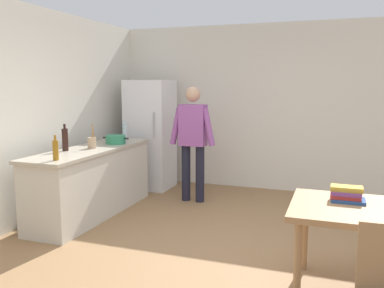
{
  "coord_description": "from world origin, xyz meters",
  "views": [
    {
      "loc": [
        1.04,
        -3.75,
        1.73
      ],
      "look_at": [
        -0.7,
        1.11,
        0.97
      ],
      "focal_mm": 38.24,
      "sensor_mm": 36.0,
      "label": 1
    }
  ],
  "objects_px": {
    "refrigerator": "(150,134)",
    "utensil_jar": "(92,142)",
    "person": "(193,136)",
    "dining_table": "(381,218)",
    "cooking_pot": "(116,139)",
    "bottle_water_clear": "(125,132)",
    "bottle_wine_dark": "(65,139)",
    "bottle_oil_amber": "(56,150)",
    "book_stack": "(347,194)"
  },
  "relations": [
    {
      "from": "dining_table",
      "to": "cooking_pot",
      "type": "xyz_separation_m",
      "value": [
        -3.3,
        1.57,
        0.29
      ]
    },
    {
      "from": "dining_table",
      "to": "book_stack",
      "type": "height_order",
      "value": "book_stack"
    },
    {
      "from": "bottle_water_clear",
      "to": "dining_table",
      "type": "bearing_deg",
      "value": -30.14
    },
    {
      "from": "person",
      "to": "book_stack",
      "type": "xyz_separation_m",
      "value": [
        2.09,
        -2.0,
        -0.17
      ]
    },
    {
      "from": "bottle_wine_dark",
      "to": "bottle_water_clear",
      "type": "height_order",
      "value": "bottle_wine_dark"
    },
    {
      "from": "bottle_wine_dark",
      "to": "book_stack",
      "type": "height_order",
      "value": "bottle_wine_dark"
    },
    {
      "from": "person",
      "to": "dining_table",
      "type": "distance_m",
      "value": 3.2
    },
    {
      "from": "bottle_wine_dark",
      "to": "bottle_oil_amber",
      "type": "relative_size",
      "value": 1.21
    },
    {
      "from": "refrigerator",
      "to": "cooking_pot",
      "type": "bearing_deg",
      "value": -90.16
    },
    {
      "from": "dining_table",
      "to": "cooking_pot",
      "type": "height_order",
      "value": "cooking_pot"
    },
    {
      "from": "bottle_oil_amber",
      "to": "person",
      "type": "bearing_deg",
      "value": 64.44
    },
    {
      "from": "person",
      "to": "bottle_wine_dark",
      "type": "relative_size",
      "value": 5.0
    },
    {
      "from": "bottle_wine_dark",
      "to": "book_stack",
      "type": "relative_size",
      "value": 1.21
    },
    {
      "from": "cooking_pot",
      "to": "dining_table",
      "type": "bearing_deg",
      "value": -25.39
    },
    {
      "from": "refrigerator",
      "to": "bottle_oil_amber",
      "type": "bearing_deg",
      "value": -89.33
    },
    {
      "from": "cooking_pot",
      "to": "utensil_jar",
      "type": "bearing_deg",
      "value": -99.44
    },
    {
      "from": "utensil_jar",
      "to": "dining_table",
      "type": "bearing_deg",
      "value": -17.96
    },
    {
      "from": "refrigerator",
      "to": "bottle_wine_dark",
      "type": "distance_m",
      "value": 1.92
    },
    {
      "from": "cooking_pot",
      "to": "bottle_oil_amber",
      "type": "bearing_deg",
      "value": -88.63
    },
    {
      "from": "utensil_jar",
      "to": "cooking_pot",
      "type": "bearing_deg",
      "value": 80.56
    },
    {
      "from": "dining_table",
      "to": "bottle_wine_dark",
      "type": "bearing_deg",
      "value": 167.37
    },
    {
      "from": "person",
      "to": "bottle_water_clear",
      "type": "distance_m",
      "value": 1.04
    },
    {
      "from": "bottle_wine_dark",
      "to": "book_stack",
      "type": "xyz_separation_m",
      "value": [
        3.32,
        -0.66,
        -0.24
      ]
    },
    {
      "from": "person",
      "to": "cooking_pot",
      "type": "bearing_deg",
      "value": -148.73
    },
    {
      "from": "bottle_oil_amber",
      "to": "cooking_pot",
      "type": "bearing_deg",
      "value": 91.37
    },
    {
      "from": "utensil_jar",
      "to": "bottle_water_clear",
      "type": "height_order",
      "value": "utensil_jar"
    },
    {
      "from": "refrigerator",
      "to": "person",
      "type": "xyz_separation_m",
      "value": [
        0.95,
        -0.55,
        0.08
      ]
    },
    {
      "from": "book_stack",
      "to": "bottle_oil_amber",
      "type": "bearing_deg",
      "value": 178.51
    },
    {
      "from": "dining_table",
      "to": "utensil_jar",
      "type": "xyz_separation_m",
      "value": [
        -3.38,
        1.1,
        0.31
      ]
    },
    {
      "from": "cooking_pot",
      "to": "bottle_water_clear",
      "type": "relative_size",
      "value": 1.33
    },
    {
      "from": "bottle_water_clear",
      "to": "bottle_oil_amber",
      "type": "bearing_deg",
      "value": -86.64
    },
    {
      "from": "refrigerator",
      "to": "bottle_wine_dark",
      "type": "bearing_deg",
      "value": -98.38
    },
    {
      "from": "person",
      "to": "bottle_water_clear",
      "type": "relative_size",
      "value": 5.67
    },
    {
      "from": "refrigerator",
      "to": "person",
      "type": "relative_size",
      "value": 1.06
    },
    {
      "from": "refrigerator",
      "to": "person",
      "type": "distance_m",
      "value": 1.1
    },
    {
      "from": "bottle_water_clear",
      "to": "book_stack",
      "type": "xyz_separation_m",
      "value": [
        3.11,
        -1.82,
        -0.22
      ]
    },
    {
      "from": "cooking_pot",
      "to": "bottle_water_clear",
      "type": "xyz_separation_m",
      "value": [
        -0.07,
        0.39,
        0.07
      ]
    },
    {
      "from": "refrigerator",
      "to": "dining_table",
      "type": "distance_m",
      "value": 4.27
    },
    {
      "from": "refrigerator",
      "to": "bottle_wine_dark",
      "type": "height_order",
      "value": "refrigerator"
    },
    {
      "from": "person",
      "to": "utensil_jar",
      "type": "bearing_deg",
      "value": -134.49
    },
    {
      "from": "cooking_pot",
      "to": "bottle_water_clear",
      "type": "bearing_deg",
      "value": 100.13
    },
    {
      "from": "dining_table",
      "to": "bottle_oil_amber",
      "type": "relative_size",
      "value": 5.0
    },
    {
      "from": "person",
      "to": "dining_table",
      "type": "height_order",
      "value": "person"
    },
    {
      "from": "person",
      "to": "bottle_water_clear",
      "type": "bearing_deg",
      "value": -169.57
    },
    {
      "from": "bottle_oil_amber",
      "to": "bottle_water_clear",
      "type": "height_order",
      "value": "bottle_water_clear"
    },
    {
      "from": "bottle_water_clear",
      "to": "bottle_wine_dark",
      "type": "bearing_deg",
      "value": -100.13
    },
    {
      "from": "dining_table",
      "to": "utensil_jar",
      "type": "relative_size",
      "value": 4.37
    },
    {
      "from": "person",
      "to": "utensil_jar",
      "type": "distance_m",
      "value": 1.47
    },
    {
      "from": "refrigerator",
      "to": "utensil_jar",
      "type": "xyz_separation_m",
      "value": [
        -0.08,
        -1.6,
        0.08
      ]
    },
    {
      "from": "bottle_water_clear",
      "to": "cooking_pot",
      "type": "bearing_deg",
      "value": -79.87
    }
  ]
}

